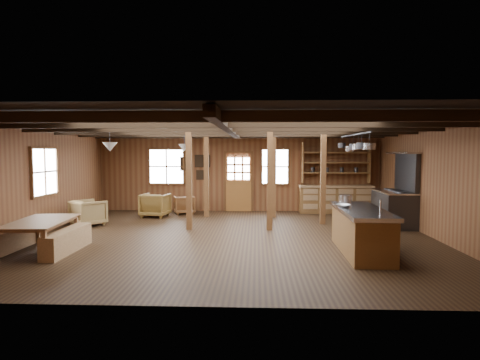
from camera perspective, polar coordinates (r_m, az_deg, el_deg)
The scene contains 22 objects.
room at distance 9.88m, azimuth -1.37°, elevation -0.19°, with size 10.04×9.04×2.84m.
ceiling_joists at distance 10.05m, azimuth -1.31°, elevation 7.19°, with size 9.80×8.82×0.18m.
timber_posts at distance 11.94m, azimuth 1.78°, elevation 0.53°, with size 3.95×2.35×2.80m.
back_door at distance 14.35m, azimuth -0.20°, elevation -0.96°, with size 1.02×0.08×2.15m.
window_back_left at distance 14.67m, azimuth -10.41°, elevation 1.90°, with size 1.32×0.06×1.32m.
window_back_right at distance 14.32m, azimuth 5.00°, elevation 1.90°, with size 1.02×0.06×1.32m.
window_left at distance 11.77m, azimuth -26.07°, elevation 1.05°, with size 0.14×1.24×1.32m.
notice_boards at distance 14.46m, azimuth -6.15°, elevation 2.07°, with size 1.08×0.03×0.90m.
back_counter at distance 14.39m, azimuth 13.42°, elevation -2.18°, with size 2.55×0.60×2.45m.
pendant_lamps at distance 11.22m, azimuth -12.62°, elevation 4.57°, with size 1.86×2.36×0.66m.
pot_rack at distance 10.29m, azimuth 16.17°, elevation 4.74°, with size 0.34×3.00×0.43m.
kitchen_island at distance 8.83m, azimuth 16.86°, elevation -6.90°, with size 0.92×2.51×1.20m.
step_stool at distance 10.30m, azimuth 15.68°, elevation -6.92°, with size 0.45×0.32×0.40m, color brown.
commercial_range at distance 12.34m, azimuth 21.31°, elevation -3.02°, with size 0.88×1.72×2.12m.
dining_table at distance 9.57m, azimuth -26.25°, elevation -7.17°, with size 1.91×1.07×0.67m, color brown.
bench_wall at distance 9.97m, azimuth -30.05°, elevation -7.48°, with size 0.31×1.68×0.46m, color brown.
bench_aisle at distance 9.35m, azimuth -23.38°, elevation -7.94°, with size 0.33×1.74×0.48m, color brown.
armchair_a at distance 13.93m, azimuth -7.93°, elevation -3.50°, with size 0.67×0.68×0.62m, color brown.
armchair_b at distance 13.44m, azimuth -11.97°, elevation -3.51°, with size 0.82×0.85×0.77m, color brown.
armchair_c at distance 12.37m, azimuth -20.77°, elevation -4.37°, with size 0.80×0.83×0.75m, color olive.
counter_pot at distance 9.69m, azimuth 14.72°, elevation -2.61°, with size 0.30×0.30×0.18m, color #B9BCC1.
bowl at distance 8.82m, azimuth 14.49°, elevation -3.59°, with size 0.29×0.29×0.07m, color silver.
Camera 1 is at (0.64, -9.84, 2.12)m, focal length 30.00 mm.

